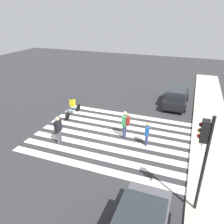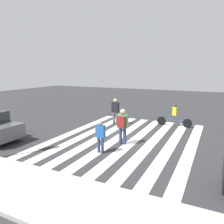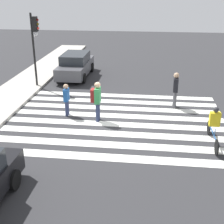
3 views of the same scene
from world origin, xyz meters
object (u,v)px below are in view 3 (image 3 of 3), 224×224
object	(u,v)px
pedestrian_adult_tall_backpack	(66,98)
car_parked_far_curb	(76,65)
pedestrian_child_with_backpack	(97,98)
cyclist_near_curb	(214,124)
traffic_light	(35,36)
pedestrian_adult_blue_shirt	(176,88)

from	to	relation	value
pedestrian_adult_tall_backpack	car_parked_far_curb	world-z (taller)	car_parked_far_curb
pedestrian_child_with_backpack	car_parked_far_curb	bearing A→B (deg)	-158.86
pedestrian_child_with_backpack	cyclist_near_curb	xyz separation A→B (m)	(-1.73, -4.89, -0.23)
pedestrian_adult_tall_backpack	pedestrian_child_with_backpack	size ratio (longest dim) A/B	0.85
traffic_light	cyclist_near_curb	distance (m)	11.40
traffic_light	pedestrian_adult_blue_shirt	size ratio (longest dim) A/B	2.40
traffic_light	pedestrian_adult_blue_shirt	distance (m)	8.63
pedestrian_adult_tall_backpack	traffic_light	bearing A→B (deg)	35.16
traffic_light	pedestrian_child_with_backpack	xyz separation A→B (m)	(-4.57, -4.35, -2.00)
pedestrian_child_with_backpack	cyclist_near_curb	distance (m)	5.19
car_parked_far_curb	cyclist_near_curb	bearing A→B (deg)	-139.66
pedestrian_child_with_backpack	pedestrian_adult_blue_shirt	distance (m)	4.23
pedestrian_adult_blue_shirt	cyclist_near_curb	xyz separation A→B (m)	(-3.85, -1.22, -0.18)
pedestrian_adult_tall_backpack	car_parked_far_curb	bearing A→B (deg)	10.23
pedestrian_child_with_backpack	pedestrian_adult_blue_shirt	bearing A→B (deg)	121.04
pedestrian_adult_tall_backpack	cyclist_near_curb	world-z (taller)	pedestrian_adult_tall_backpack
pedestrian_adult_tall_backpack	pedestrian_adult_blue_shirt	size ratio (longest dim) A/B	0.86
cyclist_near_curb	traffic_light	bearing A→B (deg)	55.68
pedestrian_adult_blue_shirt	car_parked_far_curb	bearing A→B (deg)	-125.80
pedestrian_adult_tall_backpack	pedestrian_child_with_backpack	world-z (taller)	pedestrian_child_with_backpack
traffic_light	pedestrian_adult_blue_shirt	bearing A→B (deg)	-107.01
traffic_light	pedestrian_child_with_backpack	world-z (taller)	traffic_light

